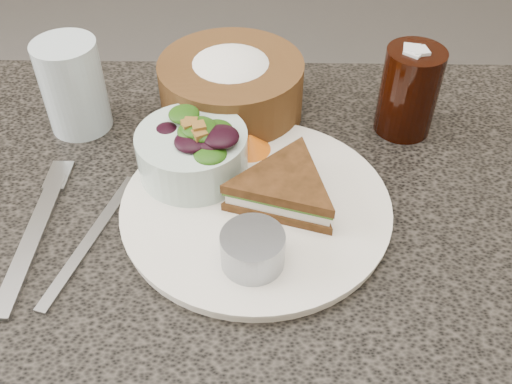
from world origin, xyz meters
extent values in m
cylinder|color=silver|center=(0.03, 0.02, 0.76)|extent=(0.31, 0.31, 0.01)
cylinder|color=gray|center=(0.02, -0.07, 0.78)|extent=(0.08, 0.08, 0.04)
cone|color=orange|center=(0.02, 0.12, 0.78)|extent=(0.06, 0.06, 0.02)
cube|color=#A9AAAB|center=(-0.22, -0.03, 0.75)|extent=(0.02, 0.21, 0.01)
cube|color=#949494|center=(-0.16, -0.03, 0.75)|extent=(0.07, 0.20, 0.00)
cylinder|color=silver|center=(-0.21, 0.18, 0.81)|extent=(0.10, 0.10, 0.12)
camera|label=1|loc=(0.03, -0.44, 1.22)|focal=40.00mm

